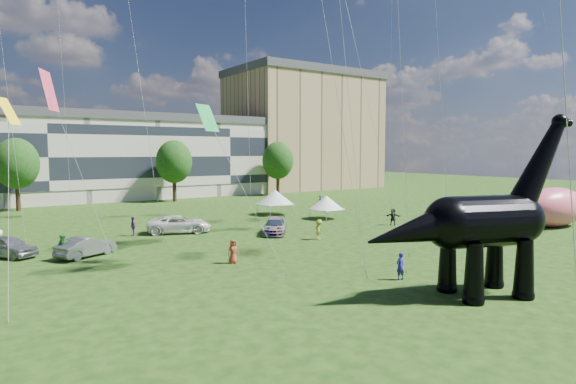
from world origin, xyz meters
TOP-DOWN VIEW (x-y plane):
  - ground at (0.00, 0.00)m, footprint 220.00×220.00m
  - terrace_row at (-8.00, 62.00)m, footprint 78.00×11.00m
  - apartment_block at (40.00, 65.00)m, footprint 28.00×18.00m
  - tree_mid_left at (-12.00, 53.00)m, footprint 5.20×5.20m
  - tree_mid_right at (8.00, 53.00)m, footprint 5.20×5.20m
  - tree_far_right at (26.00, 53.00)m, footprint 5.20×5.20m
  - dinosaur_sculpture at (3.51, 0.26)m, footprint 11.56×5.27m
  - car_silver at (-15.21, 23.79)m, footprint 3.84×4.55m
  - car_grey at (-10.77, 20.88)m, footprint 4.41×3.30m
  - car_white at (-1.76, 26.59)m, footprint 6.18×4.50m
  - car_dark at (5.00, 21.31)m, footprint 4.33×4.89m
  - gazebo_near at (14.79, 26.24)m, footprint 3.99×3.99m
  - gazebo_far at (12.13, 32.35)m, footprint 4.30×4.30m
  - inflatable_pink at (29.45, 9.53)m, footprint 8.08×4.77m
  - visitors at (-3.15, 15.43)m, footprint 47.25×43.16m

SIDE VIEW (x-z plane):
  - ground at x=0.00m, z-range 0.00..0.00m
  - car_dark at x=5.00m, z-range 0.00..1.36m
  - car_grey at x=-10.77m, z-range 0.00..1.39m
  - car_silver at x=-15.21m, z-range 0.00..1.47m
  - car_white at x=-1.76m, z-range 0.00..1.56m
  - visitors at x=-3.15m, z-range -0.08..1.81m
  - gazebo_near at x=14.79m, z-range 0.51..3.02m
  - inflatable_pink at x=29.45m, z-range 0.00..3.83m
  - gazebo_far at x=12.13m, z-range 0.58..3.47m
  - dinosaur_sculpture at x=3.51m, z-range -1.17..8.37m
  - terrace_row at x=-8.00m, z-range 0.00..12.00m
  - tree_mid_left at x=-12.00m, z-range 1.57..11.01m
  - tree_mid_right at x=8.00m, z-range 1.57..11.01m
  - tree_far_right at x=26.00m, z-range 1.57..11.01m
  - apartment_block at x=40.00m, z-range 0.00..22.00m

